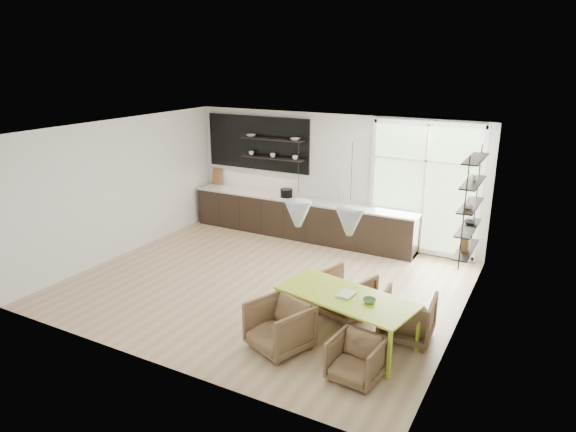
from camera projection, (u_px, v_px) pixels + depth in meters
The scene contains 11 objects.
room at pixel (319, 200), 9.93m from camera, with size 7.02×6.01×2.91m.
kitchen_run at pixel (298, 212), 12.10m from camera, with size 5.54×0.69×2.75m.
right_shelving at pixel (470, 209), 8.68m from camera, with size 0.26×1.22×1.90m.
dining_table at pixel (346, 299), 7.56m from camera, with size 2.20×1.32×0.75m.
armchair_back_left at pixel (345, 294), 8.46m from camera, with size 0.79×0.81×0.74m, color brown.
armchair_back_right at pixel (407, 316), 7.74m from camera, with size 0.77×0.79×0.72m, color brown.
armchair_front_left at pixel (279, 326), 7.44m from camera, with size 0.79×0.81×0.74m, color brown.
armchair_front_right at pixel (356, 359), 6.76m from camera, with size 0.64×0.66×0.60m, color brown.
wire_stool at pixel (288, 296), 8.65m from camera, with size 0.30×0.30×0.38m.
table_book at pixel (339, 292), 7.61m from camera, with size 0.22×0.30×0.03m, color white.
table_bowl at pixel (369, 301), 7.32m from camera, with size 0.19×0.19×0.06m, color #517B49.
Camera 1 is at (4.61, -7.61, 4.12)m, focal length 32.00 mm.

